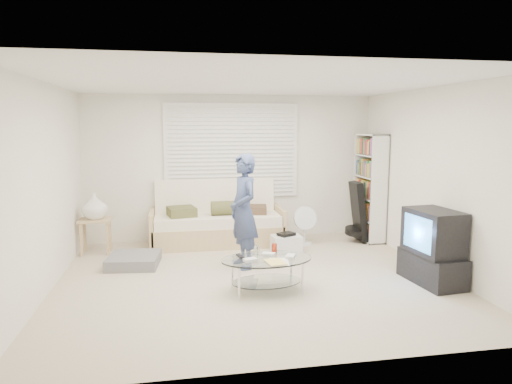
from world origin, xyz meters
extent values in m
plane|color=#BAAA90|center=(0.00, 0.00, 0.00)|extent=(5.00, 5.00, 0.00)
cube|color=silver|center=(0.00, 2.25, 1.25)|extent=(5.00, 0.02, 2.50)
cube|color=silver|center=(0.00, -2.25, 1.25)|extent=(5.00, 0.02, 2.50)
cube|color=silver|center=(-2.50, 0.00, 1.25)|extent=(0.02, 4.50, 2.50)
cube|color=silver|center=(2.50, 0.00, 1.25)|extent=(0.02, 4.50, 2.50)
cube|color=white|center=(0.00, 0.00, 2.50)|extent=(5.00, 4.50, 0.02)
cube|color=white|center=(0.00, 2.22, 1.55)|extent=(2.32, 0.06, 1.62)
cube|color=black|center=(0.00, 2.21, 1.55)|extent=(2.20, 0.01, 1.50)
cube|color=silver|center=(0.00, 2.18, 1.55)|extent=(2.16, 0.04, 1.50)
cube|color=silver|center=(0.00, 2.20, 1.55)|extent=(2.32, 0.08, 1.62)
cube|color=tan|center=(-0.30, 1.83, 0.17)|extent=(2.13, 0.85, 0.34)
cube|color=beige|center=(-0.30, 1.81, 0.43)|extent=(2.05, 0.79, 0.17)
cube|color=beige|center=(-0.30, 2.17, 0.75)|extent=(2.05, 0.24, 0.65)
cube|color=tan|center=(-1.37, 1.83, 0.30)|extent=(0.06, 0.85, 0.60)
cube|color=tan|center=(0.76, 1.83, 0.30)|extent=(0.06, 0.85, 0.60)
cube|color=#444E2A|center=(-0.89, 1.78, 0.59)|extent=(0.51, 0.51, 0.15)
cylinder|color=#444E2A|center=(-0.14, 1.75, 0.63)|extent=(0.53, 0.23, 0.23)
cube|color=#4E3927|center=(0.34, 1.81, 0.58)|extent=(0.44, 0.44, 0.13)
cube|color=slate|center=(-1.59, 0.85, 0.08)|extent=(0.76, 0.76, 0.16)
cube|color=tan|center=(-2.22, 1.61, 0.53)|extent=(0.48, 0.39, 0.04)
cube|color=tan|center=(-2.41, 1.47, 0.26)|extent=(0.04, 0.04, 0.52)
cube|color=tan|center=(-2.03, 1.47, 0.26)|extent=(0.04, 0.04, 0.52)
cube|color=tan|center=(-2.41, 1.76, 0.26)|extent=(0.04, 0.04, 0.52)
cube|color=tan|center=(-2.03, 1.76, 0.26)|extent=(0.04, 0.04, 0.52)
imported|color=white|center=(-2.22, 1.61, 0.75)|extent=(0.39, 0.39, 0.40)
cube|color=white|center=(2.33, 1.69, 0.92)|extent=(0.29, 0.78, 1.84)
cube|color=black|center=(2.08, 1.56, 0.53)|extent=(0.26, 0.37, 1.02)
cylinder|color=black|center=(2.04, 1.56, 0.19)|extent=(0.37, 0.38, 0.15)
cylinder|color=white|center=(1.13, 1.57, 0.02)|extent=(0.26, 0.26, 0.03)
cylinder|color=white|center=(1.13, 1.57, 0.18)|extent=(0.04, 0.04, 0.33)
cylinder|color=white|center=(1.13, 1.57, 0.45)|extent=(0.39, 0.14, 0.39)
cylinder|color=white|center=(1.13, 1.57, 0.45)|extent=(0.10, 0.06, 0.10)
cube|color=white|center=(0.71, 1.13, 0.14)|extent=(0.47, 0.34, 0.27)
cube|color=black|center=(0.71, 1.13, 0.29)|extent=(0.31, 0.28, 0.05)
cube|color=black|center=(2.20, -0.55, 0.19)|extent=(0.54, 0.90, 0.38)
cube|color=black|center=(2.20, -0.55, 0.66)|extent=(0.55, 0.76, 0.56)
cube|color=#57BAFF|center=(1.97, -0.57, 0.66)|extent=(0.07, 0.55, 0.42)
ellipsoid|color=silver|center=(0.08, -0.48, 0.40)|extent=(1.14, 0.76, 0.02)
ellipsoid|color=silver|center=(0.08, -0.48, 0.12)|extent=(0.87, 0.58, 0.01)
cylinder|color=silver|center=(-0.29, -0.72, 0.19)|extent=(0.03, 0.03, 0.38)
cylinder|color=silver|center=(0.47, -0.67, 0.19)|extent=(0.03, 0.03, 0.38)
cylinder|color=silver|center=(-0.32, -0.28, 0.19)|extent=(0.03, 0.03, 0.38)
cylinder|color=silver|center=(0.44, -0.23, 0.19)|extent=(0.03, 0.03, 0.38)
cube|color=white|center=(-0.14, -0.57, 0.43)|extent=(0.17, 0.14, 0.04)
cube|color=white|center=(0.12, -0.37, 0.43)|extent=(0.18, 0.16, 0.04)
cube|color=white|center=(0.36, -0.51, 0.43)|extent=(0.16, 0.18, 0.04)
cylinder|color=silver|center=(-0.01, -0.30, 0.46)|extent=(0.06, 0.06, 0.11)
cylinder|color=#BD371D|center=(0.22, -0.27, 0.47)|extent=(0.07, 0.07, 0.12)
cube|color=black|center=(-0.23, -0.37, 0.42)|extent=(0.08, 0.18, 0.02)
cube|color=white|center=(0.19, -0.65, 0.41)|extent=(0.26, 0.33, 0.01)
cube|color=#F1D468|center=(0.14, -0.67, 0.42)|extent=(0.24, 0.30, 0.01)
imported|color=#334F66|center=(-0.05, 0.51, 0.80)|extent=(0.51, 0.66, 1.60)
camera|label=1|loc=(-0.97, -5.65, 1.98)|focal=32.00mm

